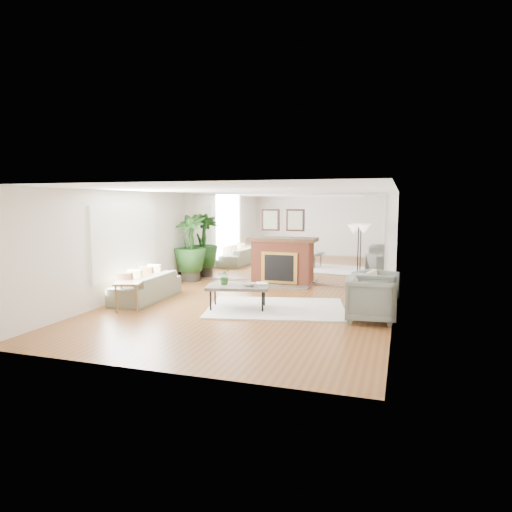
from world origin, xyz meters
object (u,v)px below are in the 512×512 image
(coffee_table, at_px, (238,287))
(floor_lamp, at_px, (358,235))
(potted_ficus, at_px, (190,245))
(armchair_front, at_px, (371,299))
(sofa, at_px, (146,287))
(fireplace, at_px, (281,260))
(armchair_back, at_px, (376,287))
(side_table, at_px, (129,287))

(coffee_table, distance_m, floor_lamp, 3.78)
(potted_ficus, height_order, floor_lamp, potted_ficus)
(floor_lamp, bearing_deg, armchair_front, -80.12)
(potted_ficus, bearing_deg, coffee_table, -48.87)
(armchair_front, bearing_deg, sofa, 80.55)
(fireplace, distance_m, floor_lamp, 2.21)
(armchair_back, xyz_separation_m, side_table, (-4.83, -2.33, 0.14))
(coffee_table, height_order, armchair_back, armchair_back)
(armchair_front, xyz_separation_m, floor_lamp, (-0.54, 3.08, 1.00))
(side_table, distance_m, floor_lamp, 5.76)
(side_table, bearing_deg, armchair_front, 7.63)
(armchair_back, relative_size, potted_ficus, 0.42)
(coffee_table, height_order, floor_lamp, floor_lamp)
(side_table, bearing_deg, sofa, 101.91)
(sofa, height_order, potted_ficus, potted_ficus)
(floor_lamp, bearing_deg, armchair_back, -69.03)
(armchair_front, xyz_separation_m, side_table, (-4.83, -0.65, 0.08))
(fireplace, height_order, armchair_back, fireplace)
(floor_lamp, bearing_deg, coffee_table, -126.44)
(floor_lamp, bearing_deg, side_table, -139.04)
(fireplace, height_order, potted_ficus, fireplace)
(sofa, xyz_separation_m, side_table, (0.22, -1.02, 0.20))
(fireplace, height_order, armchair_front, fireplace)
(armchair_front, bearing_deg, coffee_table, 81.92)
(armchair_front, relative_size, potted_ficus, 0.49)
(potted_ficus, distance_m, floor_lamp, 4.68)
(armchair_back, distance_m, potted_ficus, 5.40)
(potted_ficus, bearing_deg, side_table, -84.25)
(armchair_back, bearing_deg, armchair_front, -151.23)
(fireplace, relative_size, side_table, 3.09)
(fireplace, xyz_separation_m, potted_ficus, (-2.60, -0.25, 0.36))
(floor_lamp, bearing_deg, potted_ficus, -178.83)
(sofa, bearing_deg, potted_ficus, -178.56)
(armchair_front, distance_m, potted_ficus, 6.03)
(side_table, height_order, potted_ficus, potted_ficus)
(armchair_back, height_order, floor_lamp, floor_lamp)
(armchair_front, height_order, potted_ficus, potted_ficus)
(fireplace, distance_m, coffee_table, 3.11)
(armchair_back, height_order, potted_ficus, potted_ficus)
(side_table, relative_size, floor_lamp, 0.40)
(armchair_front, bearing_deg, floor_lamp, 4.68)
(fireplace, distance_m, armchair_back, 3.05)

